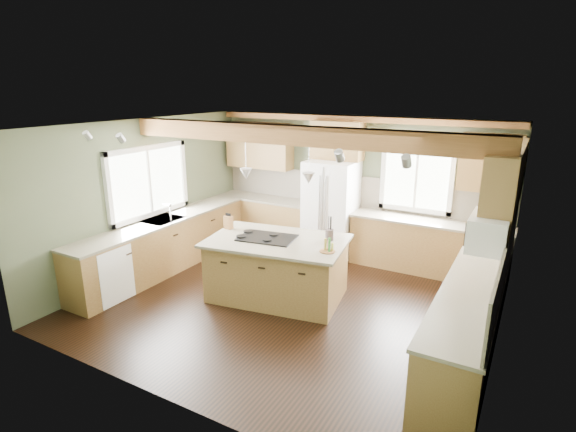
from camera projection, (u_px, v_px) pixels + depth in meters
The scene contains 37 objects.
floor at pixel (289, 303), 6.70m from camera, with size 5.60×5.60×0.00m, color black.
ceiling at pixel (290, 126), 5.97m from camera, with size 5.60×5.60×0.00m, color silver.
wall_back at pixel (354, 186), 8.43m from camera, with size 5.60×5.60×0.00m, color #47523A.
wall_left at pixel (146, 196), 7.65m from camera, with size 5.00×5.00×0.00m, color #47523A.
wall_right at pixel (508, 255), 5.02m from camera, with size 5.00×5.00×0.00m, color #47523A.
ceiling_beam at pixel (293, 135), 6.09m from camera, with size 5.55×0.26×0.26m, color brown.
soffit_trim at pixel (355, 119), 7.99m from camera, with size 5.55×0.20×0.10m, color brown.
backsplash_back at pixel (354, 191), 8.44m from camera, with size 5.58×0.03×0.58m, color brown.
backsplash_right at pixel (506, 260), 5.09m from camera, with size 0.03×3.70×0.58m, color brown.
base_cab_back_left at pixel (266, 220), 9.26m from camera, with size 2.02×0.60×0.88m, color brown.
counter_back_left at pixel (265, 199), 9.13m from camera, with size 2.06×0.64×0.04m, color #4E4739.
base_cab_back_right at pixel (427, 247), 7.72m from camera, with size 2.62×0.60×0.88m, color brown.
counter_back_right at pixel (430, 222), 7.59m from camera, with size 2.66×0.64×0.04m, color #4E4739.
base_cab_left at pixel (165, 246), 7.80m from camera, with size 0.60×3.70×0.88m, color brown.
counter_left at pixel (163, 220), 7.67m from camera, with size 0.64×3.74×0.04m, color #4E4739.
base_cab_right at pixel (471, 315), 5.44m from camera, with size 0.60×3.70×0.88m, color brown.
counter_right at pixel (476, 280), 5.32m from camera, with size 0.64×3.74×0.04m, color #4E4739.
upper_cab_back_left at pixel (260, 145), 9.03m from camera, with size 1.40×0.35×0.90m, color brown.
upper_cab_over_fridge at pixel (337, 140), 8.18m from camera, with size 0.96×0.35×0.70m, color brown.
upper_cab_right at pixel (505, 182), 5.67m from camera, with size 0.35×2.20×0.90m, color brown.
upper_cab_back_corner at pixel (490, 163), 7.02m from camera, with size 0.90×0.35×0.90m, color brown.
window_left at pixel (148, 181), 7.61m from camera, with size 0.04×1.60×1.05m, color white.
window_back at pixel (417, 179), 7.80m from camera, with size 1.10×0.04×1.00m, color white.
sink at pixel (163, 220), 7.66m from camera, with size 0.50×0.65×0.03m, color #262628.
faucet at pixel (171, 213), 7.54m from camera, with size 0.02×0.02×0.28m, color #B2B2B7.
dishwasher at pixel (104, 272), 6.71m from camera, with size 0.60×0.60×0.84m, color white.
oven at pixel (450, 373), 4.37m from camera, with size 0.60×0.72×0.84m, color white.
microwave at pixel (489, 232), 5.01m from camera, with size 0.40×0.70×0.38m, color white.
pendant_left at pixel (246, 174), 6.54m from camera, with size 0.18×0.18×0.16m, color #B2B2B7.
pendant_right at pixel (309, 178), 6.23m from camera, with size 0.18×0.18×0.16m, color #B2B2B7.
refrigerator at pixel (331, 209), 8.36m from camera, with size 0.90×0.74×1.80m, color white.
island at pixel (277, 270), 6.79m from camera, with size 1.91×1.17×0.88m, color brown.
island_top at pixel (277, 241), 6.66m from camera, with size 2.03×1.29×0.04m, color #4E4739.
cooktop at pixel (267, 238), 6.70m from camera, with size 0.83×0.55×0.02m, color black.
knife_block at pixel (228, 222), 7.13m from camera, with size 0.13×0.09×0.21m, color brown.
utensil_crock at pixel (329, 235), 6.61m from camera, with size 0.12×0.12×0.17m, color #413734.
bottle_tray at pixel (328, 245), 6.15m from camera, with size 0.22×0.22×0.20m, color brown, non-canonical shape.
Camera 1 is at (2.95, -5.30, 3.13)m, focal length 28.00 mm.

